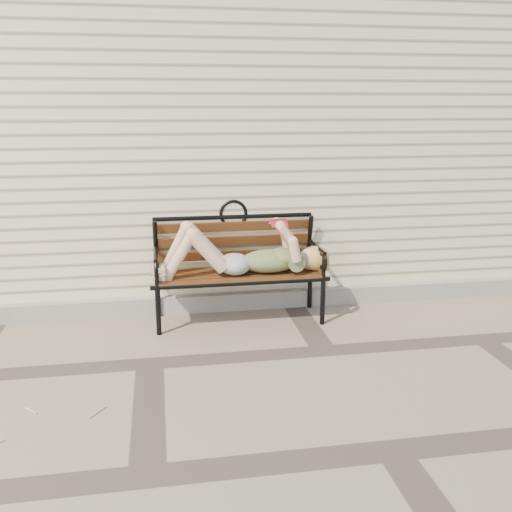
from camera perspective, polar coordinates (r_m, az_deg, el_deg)
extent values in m
plane|color=gray|center=(4.07, -10.57, -10.53)|extent=(80.00, 80.00, 0.00)
cube|color=#EFE6BB|center=(6.68, -10.95, 12.70)|extent=(8.00, 4.00, 3.00)
cube|color=#9E9B8F|center=(4.94, -10.51, -4.93)|extent=(8.00, 0.10, 0.15)
cylinder|color=black|center=(4.46, -9.76, -5.38)|extent=(0.04, 0.04, 0.40)
cylinder|color=black|center=(4.84, -9.78, -3.76)|extent=(0.04, 0.04, 0.40)
cylinder|color=black|center=(4.64, 6.69, -4.47)|extent=(0.04, 0.04, 0.40)
cylinder|color=black|center=(5.00, 5.42, -2.98)|extent=(0.04, 0.04, 0.40)
cube|color=#583316|center=(4.63, -1.75, -1.82)|extent=(1.35, 0.43, 0.03)
cylinder|color=black|center=(4.44, -1.39, -2.77)|extent=(1.42, 0.04, 0.04)
cylinder|color=black|center=(4.82, -2.07, -1.34)|extent=(1.42, 0.04, 0.04)
torus|color=black|center=(4.81, -2.28, 4.25)|extent=(0.24, 0.03, 0.24)
ellipsoid|color=#0A334C|center=(4.61, 1.34, -0.50)|extent=(0.48, 0.27, 0.19)
ellipsoid|color=#0A334C|center=(4.62, 2.64, -0.07)|extent=(0.23, 0.27, 0.14)
ellipsoid|color=#A9A9AE|center=(4.57, -2.15, -0.82)|extent=(0.27, 0.30, 0.17)
sphere|color=beige|center=(4.69, 5.49, -0.31)|extent=(0.19, 0.19, 0.19)
ellipsoid|color=tan|center=(4.70, 6.01, -0.23)|extent=(0.22, 0.22, 0.20)
cube|color=#AA1322|center=(4.55, 2.24, 3.63)|extent=(0.12, 0.02, 0.02)
cube|color=beige|center=(4.52, 2.34, 3.24)|extent=(0.12, 0.08, 0.04)
cube|color=beige|center=(4.59, 2.15, 3.43)|extent=(0.12, 0.08, 0.04)
cube|color=#AA1322|center=(4.51, 2.35, 3.28)|extent=(0.13, 0.08, 0.05)
cube|color=#AA1322|center=(4.59, 2.14, 3.48)|extent=(0.13, 0.08, 0.05)
cylinder|color=#DFBA6D|center=(3.88, -23.27, -12.78)|extent=(0.09, 0.05, 0.01)
cylinder|color=#DFBA6D|center=(3.82, -18.84, -12.80)|extent=(0.07, 0.07, 0.01)
cylinder|color=#DFBA6D|center=(4.13, -14.03, -10.26)|extent=(0.10, 0.18, 0.01)
cylinder|color=#DFBA6D|center=(4.05, -20.54, -11.33)|extent=(0.12, 0.04, 0.01)
cylinder|color=#DFBA6D|center=(4.13, -19.05, -10.68)|extent=(0.19, 0.06, 0.01)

